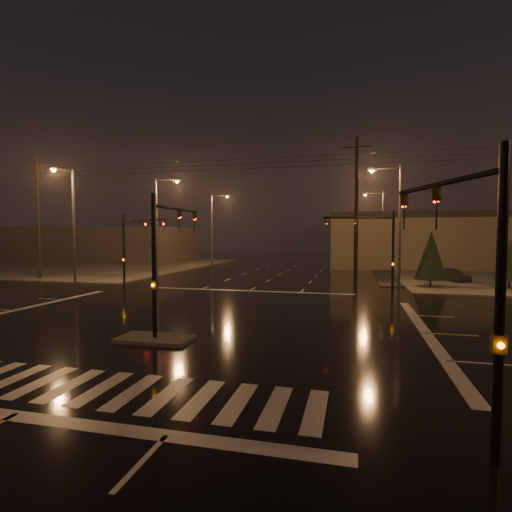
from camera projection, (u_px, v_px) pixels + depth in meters
The scene contains 21 objects.
ground at pixel (193, 320), 20.19m from camera, with size 140.00×140.00×0.00m, color black.
sidewalk_nw at pixel (79, 265), 56.45m from camera, with size 36.00×36.00×0.12m, color #4A4742.
median_island at pixel (155, 339), 16.31m from camera, with size 3.00×1.60×0.15m, color #4A4742.
crosswalk at pixel (71, 385), 11.47m from camera, with size 15.00×2.60×0.01m, color beige.
stop_bar_near at pixel (13, 416), 9.53m from camera, with size 16.00×0.50×0.01m, color beige.
stop_bar_far at pixel (249, 291), 30.86m from camera, with size 16.00×0.50×0.01m, color beige.
commercial_block at pixel (100, 244), 69.14m from camera, with size 30.00×18.00×5.60m, color #413B39.
signal_mast_median at pixel (164, 248), 17.02m from camera, with size 0.25×4.59×6.00m.
signal_mast_ne at pixel (378, 243), 27.55m from camera, with size 4.84×1.86×6.00m.
signal_mast_nw at pixel (132, 242), 32.09m from camera, with size 4.84×1.86×6.00m.
signal_mast_se at pixel (473, 265), 8.10m from camera, with size 1.55×3.87×6.00m.
streetlight_1 at pixel (159, 220), 40.02m from camera, with size 2.77×0.32×10.00m.
streetlight_2 at pixel (214, 224), 55.53m from camera, with size 2.77×0.32×10.00m.
streetlight_3 at pixel (396, 217), 32.73m from camera, with size 2.77×0.32×10.00m.
streetlight_4 at pixel (381, 224), 52.12m from camera, with size 2.77×0.32×10.00m.
streetlight_5 at pixel (71, 218), 34.56m from camera, with size 0.32×2.77×10.00m.
utility_pole_0 at pixel (38, 216), 38.71m from camera, with size 2.20×0.32×12.00m.
utility_pole_1 at pixel (356, 212), 31.53m from camera, with size 2.20×0.32×12.00m.
conifer_0 at pixel (431, 255), 32.55m from camera, with size 2.54×2.54×4.67m.
conifer_1 at pixel (510, 260), 31.56m from camera, with size 2.11×2.11×3.99m.
car_parked at pixel (451, 275), 36.74m from camera, with size 1.58×3.93×1.34m, color black.
Camera 1 is at (7.88, -18.65, 4.31)m, focal length 28.00 mm.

